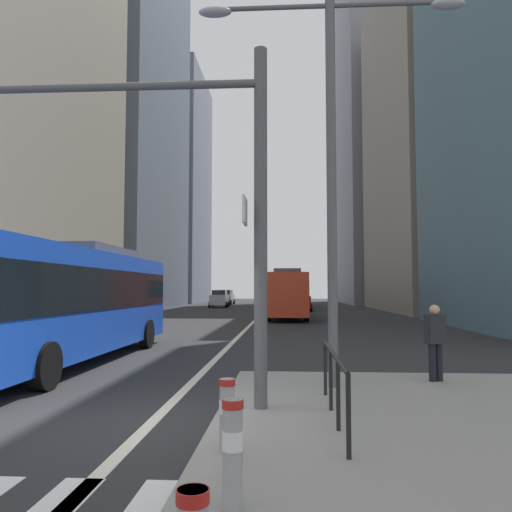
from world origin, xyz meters
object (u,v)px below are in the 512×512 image
car_receding_near (289,300)px  pedestrian_waiting (435,339)px  traffic_signal_gantry (153,170)px  bollard_right (227,411)px  city_bus_blue_oncoming (69,297)px  car_receding_far (301,300)px  city_bus_red_distant (294,291)px  car_oncoming_far (219,299)px  car_oncoming_mid (226,297)px  bollard_left (233,448)px  street_lamp_post (331,132)px  city_bus_red_receding (286,292)px

car_receding_near → pedestrian_waiting: bearing=-85.8°
traffic_signal_gantry → bollard_right: (1.53, -2.21, -3.45)m
city_bus_blue_oncoming → car_receding_far: city_bus_blue_oncoming is taller
car_receding_far → city_bus_red_distant: bearing=92.4°
bollard_right → city_bus_blue_oncoming: bearing=124.7°
car_receding_near → car_oncoming_far: bearing=139.8°
city_bus_blue_oncoming → traffic_signal_gantry: traffic_signal_gantry is taller
car_oncoming_mid → car_receding_near: same height
bollard_right → car_oncoming_mid: bearing=96.9°
car_oncoming_mid → bollard_left: size_ratio=4.50×
car_receding_near → car_receding_far: bearing=-63.0°
traffic_signal_gantry → city_bus_red_distant: bearing=86.5°
city_bus_blue_oncoming → pedestrian_waiting: bearing=-18.0°
city_bus_red_distant → pedestrian_waiting: (2.23, -48.82, -0.81)m
city_bus_red_distant → bollard_right: bearing=-91.7°
bollard_right → car_receding_near: bearing=88.8°
car_oncoming_mid → city_bus_blue_oncoming: bearing=-87.9°
city_bus_red_distant → bollard_right: size_ratio=12.45×
car_receding_far → bollard_right: size_ratio=5.02×
car_receding_near → street_lamp_post: street_lamp_post is taller
bollard_right → car_receding_far: bearing=87.1°
car_oncoming_mid → street_lamp_post: 57.46m
car_receding_far → pedestrian_waiting: (1.73, -36.83, 0.04)m
car_oncoming_mid → bollard_right: car_oncoming_mid is taller
car_oncoming_far → bollard_left: bearing=-82.2°
traffic_signal_gantry → bollard_right: size_ratio=7.00×
pedestrian_waiting → bollard_left: bearing=-119.6°
car_oncoming_far → traffic_signal_gantry: traffic_signal_gantry is taller
city_bus_red_receding → city_bus_red_distant: size_ratio=1.10×
car_receding_near → bollard_right: (-0.92, -43.97, -0.36)m
car_oncoming_far → bollard_left: (7.10, -52.07, -0.31)m
car_oncoming_mid → bollard_right: size_ratio=4.97×
car_receding_far → city_bus_red_receding: bearing=-97.0°
city_bus_blue_oncoming → car_oncoming_mid: size_ratio=2.72×
city_bus_blue_oncoming → bollard_left: 10.98m
city_bus_blue_oncoming → traffic_signal_gantry: (3.89, -5.61, 2.24)m
car_receding_near → bollard_left: (-0.69, -45.49, -0.31)m
car_oncoming_far → car_oncoming_mid: bearing=92.9°
city_bus_red_receding → car_oncoming_far: bearing=110.1°
city_bus_red_receding → traffic_signal_gantry: bearing=-94.5°
car_receding_far → bollard_right: (-2.10, -41.66, -0.36)m
city_bus_red_distant → bollard_left: bearing=-91.4°
bollard_right → bollard_left: bearing=-81.4°
car_receding_near → pedestrian_waiting: (2.91, -39.14, 0.04)m
car_receding_near → city_bus_red_receding: bearing=-91.0°
car_receding_far → car_oncoming_far: same height
pedestrian_waiting → car_receding_far: bearing=92.7°
city_bus_blue_oncoming → street_lamp_post: street_lamp_post is taller
car_oncoming_mid → bollard_left: car_oncoming_mid is taller
street_lamp_post → bollard_right: 6.42m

